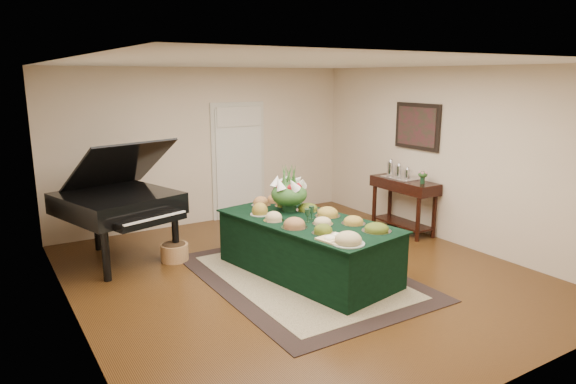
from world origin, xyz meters
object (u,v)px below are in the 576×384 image
floral_centerpiece (289,189)px  grand_piano (119,202)px  buffet_table (307,247)px  mahogany_sideboard (404,192)px

floral_centerpiece → grand_piano: bearing=145.5°
buffet_table → grand_piano: grand_piano is taller
buffet_table → floral_centerpiece: (0.04, 0.50, 0.67)m
grand_piano → buffet_table: bearing=-43.9°
buffet_table → mahogany_sideboard: bearing=16.8°
grand_piano → mahogany_sideboard: grand_piano is taller
floral_centerpiece → grand_piano: size_ratio=0.27×
buffet_table → mahogany_sideboard: 2.55m
grand_piano → mahogany_sideboard: 4.49m
floral_centerpiece → grand_piano: grand_piano is taller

